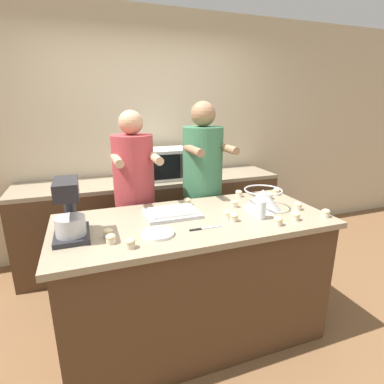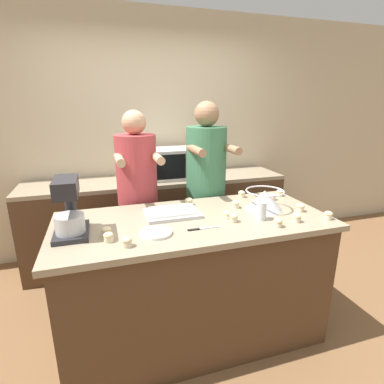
{
  "view_description": "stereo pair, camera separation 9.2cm",
  "coord_description": "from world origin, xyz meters",
  "views": [
    {
      "loc": [
        -0.68,
        -1.81,
        1.72
      ],
      "look_at": [
        0.0,
        0.04,
        1.13
      ],
      "focal_mm": 28.0,
      "sensor_mm": 36.0,
      "label": 1
    },
    {
      "loc": [
        -0.59,
        -1.84,
        1.72
      ],
      "look_at": [
        0.0,
        0.04,
        1.13
      ],
      "focal_mm": 28.0,
      "sensor_mm": 36.0,
      "label": 2
    }
  ],
  "objects": [
    {
      "name": "cupcake_11",
      "position": [
        0.37,
        0.11,
        0.98
      ],
      "size": [
        0.06,
        0.06,
        0.06
      ],
      "color": "beige",
      "rests_on": "island_counter"
    },
    {
      "name": "cupcake_10",
      "position": [
        0.86,
        0.28,
        0.98
      ],
      "size": [
        0.06,
        0.06,
        0.06
      ],
      "color": "beige",
      "rests_on": "island_counter"
    },
    {
      "name": "back_counter",
      "position": [
        0.0,
        1.3,
        0.46
      ],
      "size": [
        2.8,
        0.6,
        0.93
      ],
      "color": "#4C331E",
      "rests_on": "ground_plane"
    },
    {
      "name": "island_counter",
      "position": [
        0.0,
        0.0,
        0.48
      ],
      "size": [
        1.89,
        0.85,
        0.95
      ],
      "color": "#4C331E",
      "rests_on": "ground_plane"
    },
    {
      "name": "cupcake_8",
      "position": [
        0.79,
        -0.1,
        0.98
      ],
      "size": [
        0.06,
        0.06,
        0.06
      ],
      "color": "beige",
      "rests_on": "island_counter"
    },
    {
      "name": "drinking_glass",
      "position": [
        0.43,
        -0.16,
        1.01
      ],
      "size": [
        0.07,
        0.07,
        0.13
      ],
      "color": "silver",
      "rests_on": "island_counter"
    },
    {
      "name": "cupcake_2",
      "position": [
        0.64,
        -0.26,
        0.98
      ],
      "size": [
        0.06,
        0.06,
        0.06
      ],
      "color": "beige",
      "rests_on": "island_counter"
    },
    {
      "name": "cupcake_4",
      "position": [
        0.53,
        0.34,
        0.98
      ],
      "size": [
        0.06,
        0.06,
        0.06
      ],
      "color": "beige",
      "rests_on": "island_counter"
    },
    {
      "name": "cupcake_3",
      "position": [
        0.88,
        -0.29,
        0.98
      ],
      "size": [
        0.06,
        0.06,
        0.06
      ],
      "color": "beige",
      "rests_on": "island_counter"
    },
    {
      "name": "cupcake_1",
      "position": [
        0.05,
        0.28,
        0.98
      ],
      "size": [
        0.06,
        0.06,
        0.06
      ],
      "color": "beige",
      "rests_on": "island_counter"
    },
    {
      "name": "back_wall",
      "position": [
        0.0,
        1.65,
        1.35
      ],
      "size": [
        10.0,
        0.06,
        2.7
      ],
      "color": "beige",
      "rests_on": "ground_plane"
    },
    {
      "name": "cupcake_0",
      "position": [
        -0.48,
        -0.29,
        0.98
      ],
      "size": [
        0.06,
        0.06,
        0.06
      ],
      "color": "beige",
      "rests_on": "island_counter"
    },
    {
      "name": "cupcake_9",
      "position": [
        0.74,
        0.2,
        0.98
      ],
      "size": [
        0.06,
        0.06,
        0.06
      ],
      "color": "beige",
      "rests_on": "island_counter"
    },
    {
      "name": "cupcake_7",
      "position": [
        0.24,
        -0.14,
        0.98
      ],
      "size": [
        0.06,
        0.06,
        0.06
      ],
      "color": "beige",
      "rests_on": "island_counter"
    },
    {
      "name": "ground_plane",
      "position": [
        0.0,
        0.0,
        0.0
      ],
      "size": [
        16.0,
        16.0,
        0.0
      ],
      "primitive_type": "plane",
      "color": "brown"
    },
    {
      "name": "stand_mixer",
      "position": [
        -0.79,
        -0.03,
        1.11
      ],
      "size": [
        0.2,
        0.3,
        0.35
      ],
      "color": "#232328",
      "rests_on": "island_counter"
    },
    {
      "name": "person_left",
      "position": [
        -0.3,
        0.62,
        0.88
      ],
      "size": [
        0.35,
        0.51,
        1.67
      ],
      "color": "#33384C",
      "rests_on": "ground_plane"
    },
    {
      "name": "cupcake_6",
      "position": [
        0.48,
        -0.3,
        0.98
      ],
      "size": [
        0.06,
        0.06,
        0.06
      ],
      "color": "beige",
      "rests_on": "island_counter"
    },
    {
      "name": "person_right",
      "position": [
        0.31,
        0.62,
        0.91
      ],
      "size": [
        0.37,
        0.52,
        1.74
      ],
      "color": "#33384C",
      "rests_on": "ground_plane"
    },
    {
      "name": "baking_tray",
      "position": [
        -0.13,
        0.11,
        0.97
      ],
      "size": [
        0.38,
        0.27,
        0.04
      ],
      "color": "#BCBCC1",
      "rests_on": "island_counter"
    },
    {
      "name": "microwave_oven",
      "position": [
        0.13,
        1.3,
        1.09
      ],
      "size": [
        0.53,
        0.39,
        0.32
      ],
      "color": "silver",
      "rests_on": "back_counter"
    },
    {
      "name": "cupcake_13",
      "position": [
        0.22,
        -0.07,
        0.98
      ],
      "size": [
        0.06,
        0.06,
        0.06
      ],
      "color": "beige",
      "rests_on": "island_counter"
    },
    {
      "name": "knife",
      "position": [
        -0.01,
        -0.19,
        0.95
      ],
      "size": [
        0.22,
        0.02,
        0.01
      ],
      "color": "#BCBCC1",
      "rests_on": "island_counter"
    },
    {
      "name": "mixing_bowl",
      "position": [
        0.56,
        0.02,
        1.03
      ],
      "size": [
        0.28,
        0.28,
        0.15
      ],
      "color": "#BCBCC1",
      "rests_on": "island_counter"
    },
    {
      "name": "cupcake_12",
      "position": [
        -0.59,
        -0.11,
        0.98
      ],
      "size": [
        0.06,
        0.06,
        0.06
      ],
      "color": "beige",
      "rests_on": "island_counter"
    },
    {
      "name": "cupcake_5",
      "position": [
        -0.58,
        -0.2,
        0.98
      ],
      "size": [
        0.06,
        0.06,
        0.06
      ],
      "color": "beige",
      "rests_on": "island_counter"
    },
    {
      "name": "small_plate",
      "position": [
        -0.3,
        -0.18,
        0.96
      ],
      "size": [
        0.2,
        0.2,
        0.02
      ],
      "color": "white",
      "rests_on": "island_counter"
    }
  ]
}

